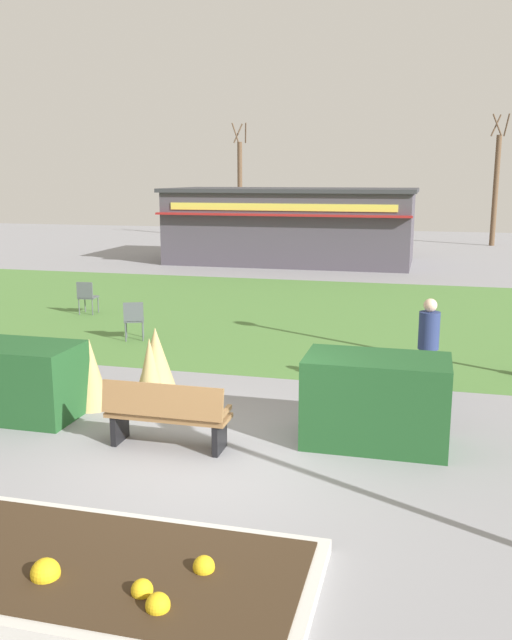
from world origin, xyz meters
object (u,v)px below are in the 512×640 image
object	(u,v)px
cafe_chair_east	(134,317)
tree_right_bg	(496,188)
parked_car_west_slot	(332,235)
tree_left_bg	(240,188)
food_kiosk	(292,225)
person_strolling	(428,348)
cafe_chair_west	(87,295)
park_bench	(166,415)

from	to	relation	value
cafe_chair_east	tree_right_bg	xyz separation A→B (m)	(9.61, 24.82, 2.52)
parked_car_west_slot	tree_left_bg	size ratio (longest dim) A/B	0.63
cafe_chair_east	food_kiosk	bearing A→B (deg)	87.79
person_strolling	tree_right_bg	distance (m)	27.68
parked_car_west_slot	tree_right_bg	size ratio (longest dim) A/B	0.62
cafe_chair_west	person_strolling	xyz separation A→B (m)	(8.89, -5.02, 0.33)
person_strolling	tree_left_bg	size ratio (longest dim) A/B	0.25
tree_right_bg	tree_left_bg	bearing A→B (deg)	177.85
tree_left_bg	tree_right_bg	world-z (taller)	tree_right_bg
parked_car_west_slot	tree_left_bg	distance (m)	7.38
park_bench	parked_car_west_slot	bearing A→B (deg)	93.46
park_bench	tree_left_bg	xyz separation A→B (m)	(-7.66, 31.01, 2.49)
cafe_chair_west	tree_right_bg	world-z (taller)	tree_right_bg
park_bench	food_kiosk	distance (m)	20.86
tree_left_bg	tree_right_bg	distance (m)	14.24
park_bench	tree_left_bg	size ratio (longest dim) A/B	0.25
food_kiosk	cafe_chair_east	distance (m)	15.07
food_kiosk	person_strolling	distance (m)	18.57
cafe_chair_east	park_bench	bearing A→B (deg)	-61.79
cafe_chair_west	tree_left_bg	distance (m)	23.15
person_strolling	cafe_chair_east	bearing A→B (deg)	75.92
food_kiosk	tree_right_bg	distance (m)	13.40
parked_car_west_slot	tree_left_bg	bearing A→B (deg)	148.92
food_kiosk	cafe_chair_east	size ratio (longest dim) A/B	11.74
cafe_chair_west	person_strolling	world-z (taller)	person_strolling
cafe_chair_east	tree_right_bg	bearing A→B (deg)	68.83
tree_left_bg	person_strolling	bearing A→B (deg)	-68.42
tree_right_bg	food_kiosk	bearing A→B (deg)	-132.68
park_bench	person_strolling	xyz separation A→B (m)	(3.39, 3.07, 0.38)
cafe_chair_west	tree_right_bg	xyz separation A→B (m)	(12.07, 22.39, 2.52)
person_strolling	tree_right_bg	bearing A→B (deg)	1.22
cafe_chair_east	tree_left_bg	distance (m)	25.89
cafe_chair_west	cafe_chair_east	distance (m)	3.46
person_strolling	park_bench	bearing A→B (deg)	140.01
tree_right_bg	cafe_chair_west	bearing A→B (deg)	-118.34
tree_left_bg	tree_right_bg	bearing A→B (deg)	-2.15
park_bench	parked_car_west_slot	size ratio (longest dim) A/B	0.40
tree_right_bg	cafe_chair_east	bearing A→B (deg)	-111.17
person_strolling	parked_car_west_slot	distance (m)	24.84
cafe_chair_west	tree_left_bg	world-z (taller)	tree_left_bg
cafe_chair_west	tree_left_bg	size ratio (longest dim) A/B	0.13
park_bench	food_kiosk	xyz separation A→B (m)	(-2.45, 20.68, 1.11)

